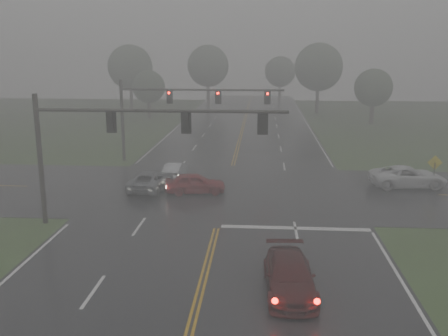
# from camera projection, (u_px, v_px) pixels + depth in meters

# --- Properties ---
(main_road) EXTENTS (18.00, 160.00, 0.02)m
(main_road) POSITION_uv_depth(u_px,v_px,m) (224.00, 199.00, 34.29)
(main_road) COLOR black
(main_road) RESTS_ON ground
(cross_street) EXTENTS (120.00, 14.00, 0.02)m
(cross_street) POSITION_uv_depth(u_px,v_px,m) (226.00, 191.00, 36.23)
(cross_street) COLOR black
(cross_street) RESTS_ON ground
(stop_bar) EXTENTS (8.50, 0.50, 0.01)m
(stop_bar) POSITION_uv_depth(u_px,v_px,m) (295.00, 229.00, 28.52)
(stop_bar) COLOR silver
(stop_bar) RESTS_ON ground
(sedan_maroon) EXTENTS (2.27, 5.08, 1.45)m
(sedan_maroon) POSITION_uv_depth(u_px,v_px,m) (289.00, 292.00, 21.05)
(sedan_maroon) COLOR #3E0B0B
(sedan_maroon) RESTS_ON ground
(sedan_red) EXTENTS (4.50, 2.37, 1.46)m
(sedan_red) POSITION_uv_depth(u_px,v_px,m) (195.00, 193.00, 35.57)
(sedan_red) COLOR maroon
(sedan_red) RESTS_ON ground
(sedan_silver) EXTENTS (1.62, 3.89, 1.25)m
(sedan_silver) POSITION_uv_depth(u_px,v_px,m) (176.00, 178.00, 39.90)
(sedan_silver) COLOR #AEB1B6
(sedan_silver) RESTS_ON ground
(car_grey) EXTENTS (2.81, 5.22, 1.39)m
(car_grey) POSITION_uv_depth(u_px,v_px,m) (151.00, 190.00, 36.51)
(car_grey) COLOR slate
(car_grey) RESTS_ON ground
(pickup_white) EXTENTS (5.81, 3.16, 1.55)m
(pickup_white) POSITION_uv_depth(u_px,v_px,m) (407.00, 187.00, 37.25)
(pickup_white) COLOR silver
(pickup_white) RESTS_ON ground
(signal_gantry_near) EXTENTS (14.29, 0.33, 7.59)m
(signal_gantry_near) POSITION_uv_depth(u_px,v_px,m) (114.00, 134.00, 27.97)
(signal_gantry_near) COLOR black
(signal_gantry_near) RESTS_ON ground
(signal_gantry_far) EXTENTS (14.74, 0.37, 7.39)m
(signal_gantry_far) POSITION_uv_depth(u_px,v_px,m) (172.00, 104.00, 44.74)
(signal_gantry_far) COLOR black
(signal_gantry_far) RESTS_ON ground
(sign_diamond_east) EXTENTS (1.07, 0.09, 2.58)m
(sign_diamond_east) POSITION_uv_depth(u_px,v_px,m) (435.00, 167.00, 36.04)
(sign_diamond_east) COLOR black
(sign_diamond_east) RESTS_ON ground
(tree_nw_a) EXTENTS (4.83, 4.83, 7.09)m
(tree_nw_a) POSITION_uv_depth(u_px,v_px,m) (149.00, 87.00, 73.82)
(tree_nw_a) COLOR #352A23
(tree_nw_a) RESTS_ON ground
(tree_ne_a) EXTENTS (7.59, 7.59, 11.15)m
(tree_ne_a) POSITION_uv_depth(u_px,v_px,m) (319.00, 67.00, 78.79)
(tree_ne_a) COLOR #352A23
(tree_ne_a) RESTS_ON ground
(tree_n_mid) EXTENTS (7.45, 7.45, 10.94)m
(tree_n_mid) POSITION_uv_depth(u_px,v_px,m) (208.00, 66.00, 89.59)
(tree_n_mid) COLOR #352A23
(tree_n_mid) RESTS_ON ground
(tree_e_near) EXTENTS (5.15, 5.15, 7.57)m
(tree_e_near) POSITION_uv_depth(u_px,v_px,m) (373.00, 88.00, 67.78)
(tree_e_near) COLOR #352A23
(tree_e_near) RESTS_ON ground
(tree_nw_b) EXTENTS (7.45, 7.45, 10.95)m
(tree_nw_b) POSITION_uv_depth(u_px,v_px,m) (130.00, 67.00, 83.45)
(tree_nw_b) COLOR #352A23
(tree_nw_b) RESTS_ON ground
(tree_n_far) EXTENTS (6.04, 6.04, 8.86)m
(tree_n_far) POSITION_uv_depth(u_px,v_px,m) (280.00, 72.00, 98.49)
(tree_n_far) COLOR #352A23
(tree_n_far) RESTS_ON ground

